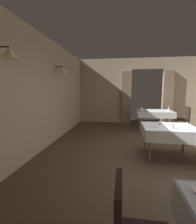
% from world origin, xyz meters
% --- Properties ---
extents(ground, '(10.08, 10.08, 0.00)m').
position_xyz_m(ground, '(0.00, 0.00, 0.00)').
color(ground, '#4C3D2D').
extents(wall_left, '(0.49, 8.40, 3.00)m').
position_xyz_m(wall_left, '(-3.20, 0.00, 1.51)').
color(wall_left, tan).
rests_on(wall_left, ground).
extents(wall_back, '(6.40, 0.27, 3.00)m').
position_xyz_m(wall_back, '(0.00, 4.18, 1.51)').
color(wall_back, tan).
rests_on(wall_back, ground).
extents(dining_table_mid, '(1.18, 1.00, 0.75)m').
position_xyz_m(dining_table_mid, '(-0.00, 0.19, 0.65)').
color(dining_table_mid, '#7A604C').
rests_on(dining_table_mid, ground).
extents(dining_table_far, '(1.40, 1.00, 0.75)m').
position_xyz_m(dining_table_far, '(0.18, 3.06, 0.66)').
color(dining_table_far, '#7A604C').
rests_on(dining_table_far, ground).
extents(chair_far_right, '(0.44, 0.44, 0.93)m').
position_xyz_m(chair_far_right, '(1.27, 2.95, 0.52)').
color(chair_far_right, black).
rests_on(chair_far_right, ground).
extents(glass_mid_a, '(0.08, 0.08, 0.08)m').
position_xyz_m(glass_mid_a, '(-0.17, 0.34, 0.79)').
color(glass_mid_a, silver).
rests_on(glass_mid_a, dining_table_mid).
extents(plate_mid_b, '(0.22, 0.22, 0.01)m').
position_xyz_m(plate_mid_b, '(-0.36, 0.10, 0.76)').
color(plate_mid_b, white).
rests_on(plate_mid_b, dining_table_mid).
extents(glass_mid_c, '(0.07, 0.07, 0.10)m').
position_xyz_m(glass_mid_c, '(-0.01, -0.08, 0.80)').
color(glass_mid_c, silver).
rests_on(glass_mid_c, dining_table_mid).
extents(flower_vase_far, '(0.07, 0.07, 0.20)m').
position_xyz_m(flower_vase_far, '(0.66, 2.84, 0.86)').
color(flower_vase_far, silver).
rests_on(flower_vase_far, dining_table_far).
extents(glass_far_b, '(0.08, 0.08, 0.11)m').
position_xyz_m(glass_far_b, '(-0.32, 3.06, 0.80)').
color(glass_far_b, silver).
rests_on(glass_far_b, dining_table_far).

